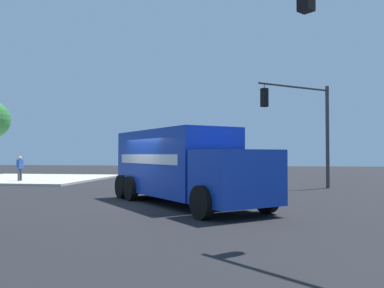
% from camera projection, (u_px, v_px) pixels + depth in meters
% --- Properties ---
extents(ground_plane, '(100.00, 100.00, 0.00)m').
position_uv_depth(ground_plane, '(145.00, 204.00, 15.21)').
color(ground_plane, black).
extents(sidewalk_corner_near, '(11.07, 11.07, 0.14)m').
position_uv_depth(sidewalk_corner_near, '(27.00, 179.00, 29.63)').
color(sidewalk_corner_near, beige).
rests_on(sidewalk_corner_near, ground).
extents(delivery_truck, '(7.87, 7.11, 2.85)m').
position_uv_depth(delivery_truck, '(182.00, 165.00, 15.06)').
color(delivery_truck, '#1438AD').
rests_on(delivery_truck, ground).
extents(traffic_light_primary, '(3.17, 4.00, 5.77)m').
position_uv_depth(traffic_light_primary, '(306.00, 119.00, 21.48)').
color(traffic_light_primary, '#38383D').
rests_on(traffic_light_primary, ground).
extents(pedestrian_near_corner, '(0.50, 0.33, 1.64)m').
position_uv_depth(pedestrian_near_corner, '(20.00, 167.00, 26.28)').
color(pedestrian_near_corner, '#4C4C51').
rests_on(pedestrian_near_corner, sidewalk_corner_near).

